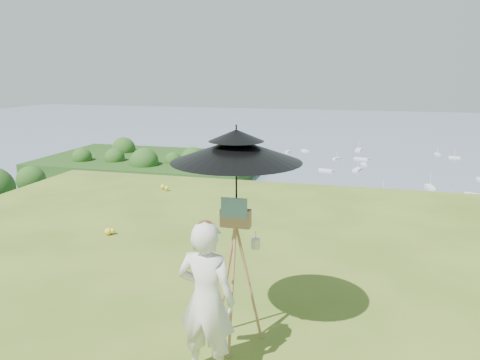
% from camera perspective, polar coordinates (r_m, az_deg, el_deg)
% --- Properties ---
extents(ground, '(14.00, 14.00, 0.00)m').
position_cam_1_polar(ground, '(6.13, -0.99, -15.46)').
color(ground, '#46651C').
rests_on(ground, ground).
extents(shoreline_tier, '(170.00, 28.00, 8.00)m').
position_cam_1_polar(shoreline_tier, '(89.15, 12.58, -13.08)').
color(shoreline_tier, slate).
rests_on(shoreline_tier, bay_water).
extents(bay_water, '(700.00, 700.00, 0.00)m').
position_cam_1_polar(bay_water, '(247.95, 14.22, 4.19)').
color(bay_water, slate).
rests_on(bay_water, ground).
extents(peninsula, '(90.00, 60.00, 12.00)m').
position_cam_1_polar(peninsula, '(180.35, -10.67, 2.73)').
color(peninsula, '#18370F').
rests_on(peninsula, bay_water).
extents(slope_trees, '(110.00, 50.00, 6.00)m').
position_cam_1_polar(slope_trees, '(44.03, 11.71, -11.17)').
color(slope_trees, '#194314').
rests_on(slope_trees, forest_slope).
extents(harbor_town, '(110.00, 22.00, 5.00)m').
position_cam_1_polar(harbor_town, '(86.51, 12.79, -9.21)').
color(harbor_town, silver).
rests_on(harbor_town, shoreline_tier).
extents(moored_boats, '(140.00, 140.00, 0.70)m').
position_cam_1_polar(moored_boats, '(170.73, 9.65, 0.60)').
color(moored_boats, white).
rests_on(moored_boats, bay_water).
extents(wildflowers, '(10.00, 10.50, 0.12)m').
position_cam_1_polar(wildflowers, '(6.32, -0.36, -13.94)').
color(wildflowers, yellow).
rests_on(wildflowers, ground).
extents(painter, '(0.61, 0.43, 1.59)m').
position_cam_1_polar(painter, '(4.64, -4.12, -14.38)').
color(painter, beige).
rests_on(painter, ground).
extents(field_easel, '(0.64, 0.64, 1.68)m').
position_cam_1_polar(field_easel, '(5.10, -0.52, -11.16)').
color(field_easel, '#A57745').
rests_on(field_easel, ground).
extents(sun_umbrella, '(1.50, 1.50, 1.04)m').
position_cam_1_polar(sun_umbrella, '(4.79, -0.45, 0.61)').
color(sun_umbrella, black).
rests_on(sun_umbrella, field_easel).
extents(painter_cap, '(0.19, 0.22, 0.10)m').
position_cam_1_polar(painter_cap, '(4.34, -4.29, -5.53)').
color(painter_cap, '#C46B75').
rests_on(painter_cap, painter).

